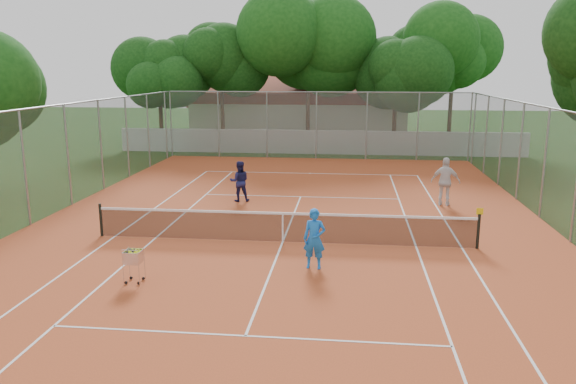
# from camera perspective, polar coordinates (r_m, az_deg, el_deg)

# --- Properties ---
(ground) EXTENTS (120.00, 120.00, 0.00)m
(ground) POSITION_cam_1_polar(r_m,az_deg,el_deg) (17.70, -0.54, -5.15)
(ground) COLOR #15360E
(ground) RESTS_ON ground
(court_pad) EXTENTS (18.00, 34.00, 0.02)m
(court_pad) POSITION_cam_1_polar(r_m,az_deg,el_deg) (17.70, -0.54, -5.12)
(court_pad) COLOR #AF4822
(court_pad) RESTS_ON ground
(court_lines) EXTENTS (10.98, 23.78, 0.01)m
(court_lines) POSITION_cam_1_polar(r_m,az_deg,el_deg) (17.70, -0.54, -5.08)
(court_lines) COLOR white
(court_lines) RESTS_ON court_pad
(tennis_net) EXTENTS (11.88, 0.10, 0.98)m
(tennis_net) POSITION_cam_1_polar(r_m,az_deg,el_deg) (17.56, -0.54, -3.57)
(tennis_net) COLOR black
(tennis_net) RESTS_ON court_pad
(perimeter_fence) EXTENTS (18.00, 34.00, 4.00)m
(perimeter_fence) POSITION_cam_1_polar(r_m,az_deg,el_deg) (17.21, -0.55, 1.21)
(perimeter_fence) COLOR slate
(perimeter_fence) RESTS_ON ground
(boundary_wall) EXTENTS (26.00, 0.30, 1.50)m
(boundary_wall) POSITION_cam_1_polar(r_m,az_deg,el_deg) (36.11, 3.06, 5.08)
(boundary_wall) COLOR silver
(boundary_wall) RESTS_ON ground
(clubhouse) EXTENTS (16.40, 9.00, 4.40)m
(clubhouse) POSITION_cam_1_polar(r_m,az_deg,el_deg) (46.04, 1.30, 8.49)
(clubhouse) COLOR beige
(clubhouse) RESTS_ON ground
(tropical_trees) EXTENTS (29.00, 19.00, 10.00)m
(tropical_trees) POSITION_cam_1_polar(r_m,az_deg,el_deg) (38.81, 3.40, 11.88)
(tropical_trees) COLOR black
(tropical_trees) RESTS_ON ground
(player_near) EXTENTS (0.63, 0.44, 1.66)m
(player_near) POSITION_cam_1_polar(r_m,az_deg,el_deg) (15.23, 2.70, -4.77)
(player_near) COLOR blue
(player_near) RESTS_ON court_pad
(player_far_left) EXTENTS (0.92, 0.79, 1.66)m
(player_far_left) POSITION_cam_1_polar(r_m,az_deg,el_deg) (22.99, -4.95, 1.09)
(player_far_left) COLOR #191B4B
(player_far_left) RESTS_ON court_pad
(player_far_right) EXTENTS (1.20, 0.71, 1.92)m
(player_far_right) POSITION_cam_1_polar(r_m,az_deg,el_deg) (23.04, 15.71, 1.03)
(player_far_right) COLOR silver
(player_far_right) RESTS_ON court_pad
(ball_hopper) EXTENTS (0.58, 0.58, 0.92)m
(ball_hopper) POSITION_cam_1_polar(r_m,az_deg,el_deg) (14.84, -15.39, -7.17)
(ball_hopper) COLOR silver
(ball_hopper) RESTS_ON court_pad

